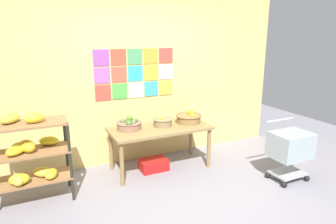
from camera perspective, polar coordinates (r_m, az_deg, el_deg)
ground at (r=3.67m, az=3.73°, el=-18.18°), size 9.29×9.29×0.00m
back_wall_with_art at (r=4.65m, az=-6.09°, el=7.05°), size 5.13×0.07×2.75m
banana_shelf_unit at (r=3.89m, az=-25.39°, el=-7.22°), size 0.92×0.52×1.11m
display_table at (r=4.42m, az=-1.51°, el=-3.94°), size 1.50×0.68×0.66m
fruit_basket_back_left at (r=4.32m, az=-7.54°, el=-2.43°), size 0.37×0.37×0.17m
fruit_basket_back_right at (r=4.62m, az=4.05°, el=-1.12°), size 0.40×0.40×0.19m
fruit_basket_centre at (r=4.44m, az=-1.02°, el=-1.88°), size 0.30×0.30×0.15m
produce_crate_under_table at (r=4.55m, az=-2.83°, el=-10.11°), size 0.41×0.30×0.16m
shopping_cart at (r=4.43m, az=22.57°, el=-6.31°), size 0.53×0.45×0.83m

